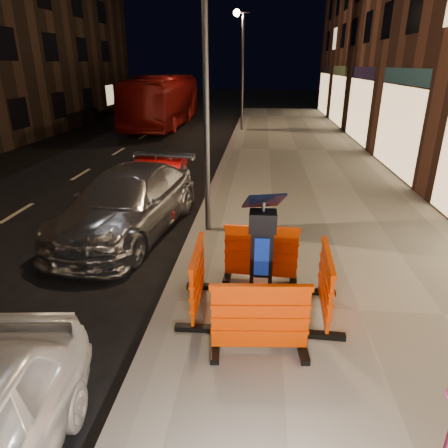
# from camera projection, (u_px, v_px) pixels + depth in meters

# --- Properties ---
(ground_plane) EXTENTS (120.00, 120.00, 0.00)m
(ground_plane) POSITION_uv_depth(u_px,v_px,m) (169.00, 308.00, 6.47)
(ground_plane) COLOR black
(ground_plane) RESTS_ON ground
(sidewalk) EXTENTS (6.00, 60.00, 0.15)m
(sidewalk) POSITION_uv_depth(u_px,v_px,m) (359.00, 314.00, 6.18)
(sidewalk) COLOR gray
(sidewalk) RESTS_ON ground
(kerb) EXTENTS (0.30, 60.00, 0.15)m
(kerb) POSITION_uv_depth(u_px,v_px,m) (169.00, 304.00, 6.44)
(kerb) COLOR slate
(kerb) RESTS_ON ground
(parking_kiosk) EXTENTS (0.58, 0.58, 1.81)m
(parking_kiosk) POSITION_uv_depth(u_px,v_px,m) (261.00, 258.00, 5.80)
(parking_kiosk) COLOR black
(parking_kiosk) RESTS_ON sidewalk
(barrier_front) EXTENTS (1.34, 0.64, 1.01)m
(barrier_front) POSITION_uv_depth(u_px,v_px,m) (260.00, 320.00, 5.07)
(barrier_front) COLOR #FB3F00
(barrier_front) RESTS_ON sidewalk
(barrier_back) EXTENTS (1.33, 0.61, 1.01)m
(barrier_back) POSITION_uv_depth(u_px,v_px,m) (261.00, 254.00, 6.83)
(barrier_back) COLOR #FB3F00
(barrier_back) RESTS_ON sidewalk
(barrier_kerbside) EXTENTS (0.57, 1.31, 1.01)m
(barrier_kerbside) POSITION_uv_depth(u_px,v_px,m) (198.00, 279.00, 6.03)
(barrier_kerbside) COLOR #FB3F00
(barrier_kerbside) RESTS_ON sidewalk
(barrier_bldgside) EXTENTS (0.59, 1.32, 1.01)m
(barrier_bldgside) POSITION_uv_depth(u_px,v_px,m) (325.00, 285.00, 5.87)
(barrier_bldgside) COLOR #FB3F00
(barrier_bldgside) RESTS_ON sidewalk
(car_silver) EXTENTS (2.73, 5.25, 1.45)m
(car_silver) POSITION_uv_depth(u_px,v_px,m) (131.00, 232.00, 9.40)
(car_silver) COLOR #A2A2A7
(car_silver) RESTS_ON ground
(car_red) EXTENTS (1.62, 3.82, 1.23)m
(car_red) POSITION_uv_depth(u_px,v_px,m) (160.00, 204.00, 11.27)
(car_red) COLOR #AA090A
(car_red) RESTS_ON ground
(bus_doubledecker) EXTENTS (2.56, 10.91, 3.04)m
(bus_doubledecker) POSITION_uv_depth(u_px,v_px,m) (165.00, 126.00, 25.45)
(bus_doubledecker) COLOR maroon
(bus_doubledecker) RESTS_ON ground
(street_lamp_mid) EXTENTS (0.12, 0.12, 6.00)m
(street_lamp_mid) POSITION_uv_depth(u_px,v_px,m) (206.00, 92.00, 8.04)
(street_lamp_mid) COLOR #3F3F44
(street_lamp_mid) RESTS_ON sidewalk
(street_lamp_far) EXTENTS (0.12, 0.12, 6.00)m
(street_lamp_far) POSITION_uv_depth(u_px,v_px,m) (242.00, 74.00, 21.89)
(street_lamp_far) COLOR #3F3F44
(street_lamp_far) RESTS_ON sidewalk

